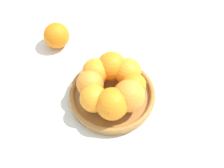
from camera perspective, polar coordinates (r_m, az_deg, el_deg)
The scene contains 4 objects.
ground_plane at distance 0.85m, azimuth 0.00°, elevation -2.65°, with size 4.00×4.00×0.00m, color silver.
fruit_bowl at distance 0.84m, azimuth 0.00°, elevation -2.07°, with size 0.23×0.23×0.03m.
orange_pile at distance 0.79m, azimuth 0.03°, elevation -0.15°, with size 0.19×0.19×0.08m.
stray_orange at distance 0.96m, azimuth -10.11°, elevation 8.73°, with size 0.08×0.08×0.08m, color orange.
Camera 1 is at (0.37, -0.27, 0.72)m, focal length 50.00 mm.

